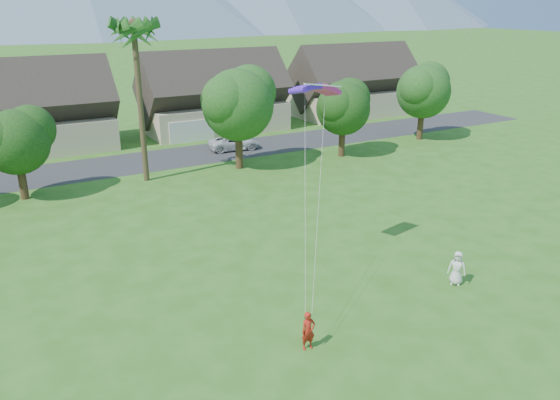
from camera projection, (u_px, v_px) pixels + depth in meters
ground at (404, 367)px, 21.40m from camera, size 500.00×500.00×0.00m
street at (151, 161)px, 49.34m from camera, size 90.00×7.00×0.01m
kite_flyer at (308, 331)px, 22.25m from camera, size 0.64×0.45×1.68m
watcher at (457, 268)px, 27.40m from camera, size 0.99×1.04×1.79m
parked_car at (234, 143)px, 52.87m from camera, size 5.16×2.86×1.37m
houses_row at (128, 107)px, 55.79m from camera, size 72.75×8.19×8.86m
tree_row at (155, 120)px, 42.16m from camera, size 62.27×6.67×8.45m
fan_palm at (133, 27)px, 39.89m from camera, size 3.00×3.00×13.80m
parafoil_kite at (315, 87)px, 26.87m from camera, size 2.91×1.28×0.50m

